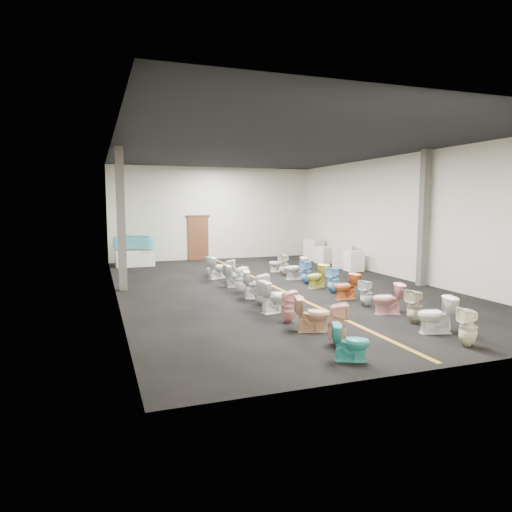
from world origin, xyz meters
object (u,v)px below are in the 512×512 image
at_px(toilet_right_4, 366,293).
at_px(toilet_right_5, 346,286).
at_px(appliance_crate_d, 314,250).
at_px(toilet_right_9, 295,268).
at_px(toilet_right_6, 333,280).
at_px(toilet_left_5, 261,289).
at_px(toilet_left_9, 229,271).
at_px(toilet_right_2, 415,306).
at_px(toilet_left_4, 275,296).
at_px(toilet_right_8, 307,272).
at_px(toilet_left_10, 217,267).
at_px(toilet_left_6, 257,284).
at_px(toilet_left_8, 235,276).
at_px(display_table, 135,258).
at_px(bathtub, 134,242).
at_px(toilet_left_0, 351,342).
at_px(toilet_left_7, 241,280).
at_px(toilet_right_0, 468,327).
at_px(toilet_right_10, 284,265).
at_px(toilet_right_1, 436,315).
at_px(toilet_left_2, 312,314).
at_px(toilet_left_11, 211,266).
at_px(toilet_left_1, 337,324).
at_px(appliance_crate_b, 342,256).
at_px(appliance_crate_a, 354,261).
at_px(appliance_crate_c, 325,255).
at_px(toilet_right_3, 388,299).
at_px(toilet_right_7, 317,276).
at_px(toilet_left_3, 288,306).
at_px(toilet_right_11, 277,263).

bearing_deg(toilet_right_4, toilet_right_5, 169.47).
bearing_deg(appliance_crate_d, toilet_right_9, -123.45).
bearing_deg(toilet_right_6, toilet_left_5, -90.06).
bearing_deg(toilet_left_9, toilet_right_2, -134.65).
relative_size(toilet_left_4, toilet_right_8, 1.03).
bearing_deg(toilet_left_10, toilet_right_2, 175.24).
bearing_deg(toilet_left_6, toilet_left_8, 16.98).
xyz_separation_m(display_table, toilet_right_9, (5.19, -5.55, 0.05)).
height_order(bathtub, toilet_left_9, bathtub).
bearing_deg(toilet_left_0, toilet_left_7, 23.47).
bearing_deg(toilet_right_0, toilet_right_10, -166.94).
relative_size(toilet_right_1, toilet_right_4, 1.10).
bearing_deg(toilet_right_10, toilet_left_7, -61.42).
distance_m(toilet_left_2, toilet_right_6, 4.37).
height_order(toilet_left_11, toilet_right_6, toilet_right_6).
bearing_deg(toilet_left_6, toilet_left_1, -164.68).
distance_m(appliance_crate_d, toilet_right_2, 11.64).
xyz_separation_m(toilet_right_0, toilet_right_4, (0.06, 3.60, -0.02)).
xyz_separation_m(appliance_crate_b, toilet_left_6, (-5.56, -4.76, -0.10)).
height_order(toilet_right_0, toilet_right_10, toilet_right_10).
relative_size(display_table, toilet_left_10, 1.96).
bearing_deg(display_table, toilet_left_4, -75.31).
height_order(appliance_crate_a, toilet_right_0, appliance_crate_a).
xyz_separation_m(toilet_left_1, toilet_left_7, (-0.17, 5.67, -0.02)).
distance_m(appliance_crate_c, toilet_left_1, 12.28).
bearing_deg(toilet_right_8, toilet_right_3, -10.87).
relative_size(display_table, toilet_right_8, 2.01).
xyz_separation_m(toilet_right_1, toilet_right_7, (0.01, 5.52, -0.02)).
relative_size(toilet_left_3, toilet_right_4, 1.04).
distance_m(toilet_left_10, toilet_right_11, 2.82).
height_order(toilet_right_2, toilet_right_9, toilet_right_9).
xyz_separation_m(toilet_left_6, toilet_left_8, (-0.06, 1.98, -0.04)).
height_order(appliance_crate_c, appliance_crate_d, appliance_crate_d).
xyz_separation_m(toilet_left_11, toilet_right_6, (2.71, -4.70, 0.05)).
xyz_separation_m(toilet_left_9, toilet_left_10, (-0.18, 0.99, 0.01)).
height_order(toilet_left_6, toilet_left_11, toilet_left_6).
bearing_deg(appliance_crate_a, toilet_right_10, -178.09).
xyz_separation_m(appliance_crate_d, toilet_right_11, (-3.06, -2.84, -0.17)).
bearing_deg(toilet_right_8, toilet_left_7, -85.86).
distance_m(toilet_left_0, toilet_left_2, 1.90).
bearing_deg(appliance_crate_b, bathtub, 157.52).
distance_m(toilet_left_0, toilet_right_1, 2.76).
distance_m(toilet_left_3, toilet_right_10, 6.97).
distance_m(appliance_crate_d, toilet_right_5, 8.96).
height_order(display_table, toilet_left_1, toilet_left_1).
height_order(appliance_crate_d, toilet_right_0, appliance_crate_d).
distance_m(toilet_left_10, toilet_right_10, 2.63).
relative_size(bathtub, appliance_crate_b, 1.74).
bearing_deg(toilet_right_10, display_table, -148.20).
xyz_separation_m(toilet_left_10, toilet_right_1, (2.60, -8.41, -0.02)).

